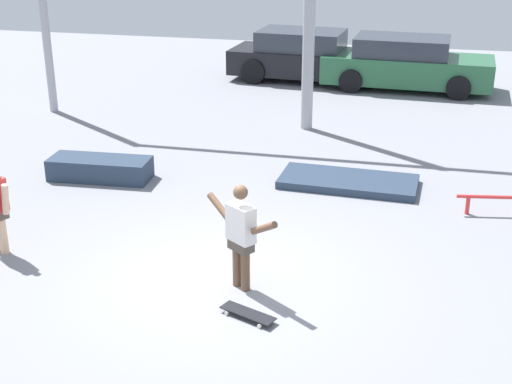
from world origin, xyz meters
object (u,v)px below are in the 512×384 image
parked_car_black (305,56)px  parked_car_green (406,64)px  grind_box (100,168)px  manual_pad (348,182)px  skateboarder (241,233)px  skateboard (248,313)px

parked_car_black → parked_car_green: 2.90m
grind_box → parked_car_black: parked_car_black is taller
manual_pad → skateboarder: bearing=-103.6°
skateboarder → parked_car_green: skateboarder is taller
grind_box → parked_car_black: (2.39, 8.82, 0.50)m
skateboarder → parked_car_black: skateboarder is taller
skateboarder → manual_pad: 4.26m
skateboard → parked_car_green: 12.61m
parked_car_green → grind_box: bearing=-119.3°
skateboarder → manual_pad: (0.98, 4.08, -0.74)m
skateboarder → parked_car_green: (1.68, 11.79, -0.12)m
skateboard → parked_car_black: parked_car_black is taller
skateboarder → parked_car_green: 11.91m
skateboarder → grind_box: (-3.58, 3.36, -0.61)m
parked_car_green → parked_car_black: bearing=175.1°
manual_pad → parked_car_black: parked_car_black is taller
parked_car_black → skateboard: bearing=-79.2°
grind_box → parked_car_green: size_ratio=0.40×
grind_box → manual_pad: size_ratio=0.76×
skateboarder → skateboard: (0.27, -0.72, -0.75)m
skateboard → manual_pad: (0.72, 4.80, 0.01)m
parked_car_black → grind_box: bearing=-100.8°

